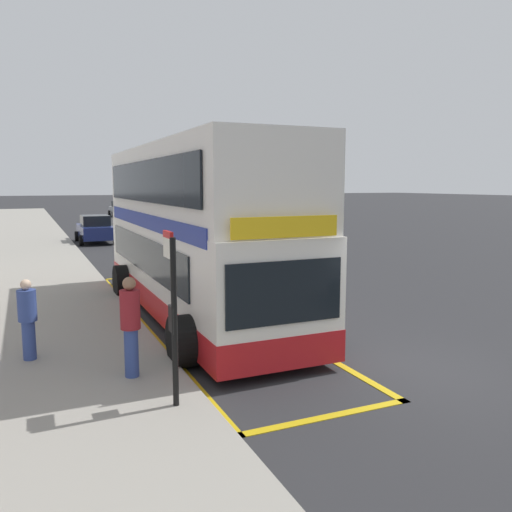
% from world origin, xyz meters
% --- Properties ---
extents(ground_plane, '(260.00, 260.00, 0.00)m').
position_xyz_m(ground_plane, '(0.00, 32.00, 0.00)').
color(ground_plane, '#28282B').
extents(pavement_near, '(6.00, 76.00, 0.14)m').
position_xyz_m(pavement_near, '(-7.00, 32.00, 0.07)').
color(pavement_near, gray).
rests_on(pavement_near, ground).
extents(double_decker_bus, '(3.22, 10.50, 4.40)m').
position_xyz_m(double_decker_bus, '(-2.46, 6.15, 2.06)').
color(double_decker_bus, white).
rests_on(double_decker_bus, ground).
extents(bus_bay_markings, '(3.00, 13.08, 0.01)m').
position_xyz_m(bus_bay_markings, '(-2.50, 5.90, 0.01)').
color(bus_bay_markings, gold).
rests_on(bus_bay_markings, ground).
extents(bus_stop_sign, '(0.09, 0.51, 2.60)m').
position_xyz_m(bus_stop_sign, '(-4.51, 0.53, 1.68)').
color(bus_stop_sign, black).
rests_on(bus_stop_sign, pavement_near).
extents(parked_car_navy_far, '(2.09, 4.20, 1.62)m').
position_xyz_m(parked_car_navy_far, '(-2.69, 24.90, 0.80)').
color(parked_car_navy_far, navy).
rests_on(parked_car_navy_far, ground).
extents(parked_car_silver_across, '(2.09, 4.20, 1.62)m').
position_xyz_m(parked_car_silver_across, '(2.91, 49.95, 0.80)').
color(parked_car_silver_across, '#B2B5BA').
rests_on(parked_car_silver_across, ground).
extents(parked_car_navy_distant, '(2.09, 4.20, 1.62)m').
position_xyz_m(parked_car_navy_distant, '(5.00, 30.35, 0.80)').
color(parked_car_navy_distant, navy).
rests_on(parked_car_navy_distant, ground).
extents(pedestrian_waiting_near_sign, '(0.34, 0.34, 1.54)m').
position_xyz_m(pedestrian_waiting_near_sign, '(-6.49, 3.60, 0.97)').
color(pedestrian_waiting_near_sign, '#33478C').
rests_on(pedestrian_waiting_near_sign, pavement_near).
extents(pedestrian_further_back, '(0.34, 0.34, 1.74)m').
position_xyz_m(pedestrian_further_back, '(-4.89, 1.92, 1.09)').
color(pedestrian_further_back, '#33478C').
rests_on(pedestrian_further_back, pavement_near).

